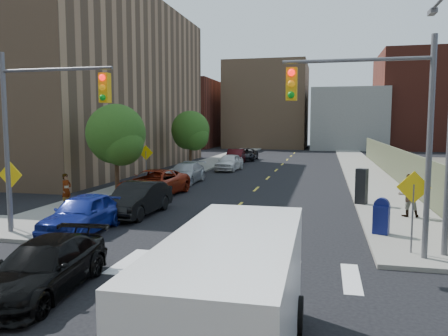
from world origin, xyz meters
The scene contains 29 objects.
ground centered at (0.00, 0.00, 0.00)m, with size 160.00×160.00×0.00m, color black.
sidewalk_nw centered at (-7.75, 41.50, 0.07)m, with size 3.50×73.00×0.15m, color gray.
sidewalk_ne centered at (7.75, 41.50, 0.07)m, with size 3.50×73.00×0.15m, color gray.
fence_north centered at (9.60, 28.00, 1.25)m, with size 0.12×44.00×2.50m, color #636345.
building_nw centered at (-22.00, 30.00, 8.00)m, with size 22.00×30.00×16.00m, color #8C6B4C.
bg_bldg_west centered at (-22.00, 70.00, 6.00)m, with size 14.00×18.00×12.00m, color #592319.
bg_bldg_midwest centered at (-6.00, 72.00, 7.50)m, with size 14.00×16.00×15.00m, color #8C6B4C.
bg_bldg_center centered at (8.00, 70.00, 5.00)m, with size 12.00×16.00×10.00m, color gray.
bg_bldg_east centered at (22.00, 72.00, 8.00)m, with size 18.00×18.00×16.00m, color #592319.
signal_nw centered at (-5.98, 6.00, 4.53)m, with size 4.59×0.30×7.00m.
signal_ne centered at (5.98, 6.00, 4.53)m, with size 4.59×0.30×7.00m.
warn_sign_nw centered at (-7.80, 6.50, 1.99)m, with size 1.06×0.06×2.83m.
warn_sign_ne centered at (7.20, 6.50, 1.99)m, with size 1.06×0.06×2.83m.
warn_sign_midwest centered at (-7.80, 20.00, 1.99)m, with size 1.06×0.06×2.83m.
tree_west_near centered at (-8.00, 16.05, 3.48)m, with size 3.66×3.64×5.52m.
tree_west_far centered at (-8.00, 31.05, 3.48)m, with size 3.66×3.64×5.52m.
parked_car_blue centered at (-4.95, 7.00, 0.77)m, with size 1.82×4.53×1.54m, color navy.
parked_car_black centered at (-4.20, 10.57, 0.78)m, with size 1.65×4.73×1.56m, color black.
parked_car_red centered at (-5.50, 15.77, 0.79)m, with size 2.62×5.68×1.58m, color maroon.
parked_car_silver centered at (-5.50, 21.76, 0.73)m, with size 2.05×5.04×1.46m, color #A3A6AB.
parked_car_white centered at (-4.20, 30.78, 0.77)m, with size 1.83×4.54×1.55m, color white.
parked_car_maroon centered at (-5.01, 37.57, 0.79)m, with size 1.67×4.79×1.58m, color #3B0B0F.
parked_car_grey centered at (-4.61, 42.01, 0.70)m, with size 2.31×5.01×1.39m, color black.
black_sedan centered at (-2.56, 1.17, 0.67)m, with size 1.87×4.61×1.34m, color black.
cargo_van centered at (2.91, -1.14, 1.31)m, with size 2.33×5.46×2.49m.
mailbox centered at (6.54, 8.87, 0.82)m, with size 0.67×0.58×1.39m.
payphone centered at (6.30, 15.21, 1.07)m, with size 0.55×0.45×1.85m, color black.
pedestrian_west centered at (-8.43, 11.26, 0.97)m, with size 0.60×0.39×1.64m, color gray.
pedestrian_east centered at (8.11, 12.42, 1.12)m, with size 0.94×0.73×1.93m, color gray.
Camera 1 is at (4.40, -8.37, 4.35)m, focal length 35.00 mm.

